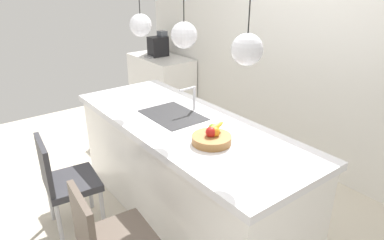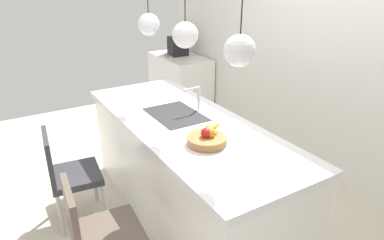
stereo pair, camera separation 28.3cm
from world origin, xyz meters
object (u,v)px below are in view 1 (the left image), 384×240
at_px(coffee_machine, 158,46).
at_px(chair_middle, 108,238).
at_px(fruit_bowl, 212,137).
at_px(chair_near, 64,179).

relative_size(coffee_machine, chair_middle, 0.43).
distance_m(fruit_bowl, coffee_machine, 3.19).
height_order(fruit_bowl, coffee_machine, coffee_machine).
height_order(coffee_machine, chair_near, coffee_machine).
bearing_deg(fruit_bowl, coffee_machine, 154.88).
relative_size(chair_near, chair_middle, 1.00).
xyz_separation_m(fruit_bowl, coffee_machine, (-2.88, 1.35, 0.05)).
bearing_deg(chair_middle, coffee_machine, 142.37).
xyz_separation_m(coffee_machine, chair_middle, (2.88, -2.22, -0.53)).
relative_size(fruit_bowl, coffee_machine, 0.77).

